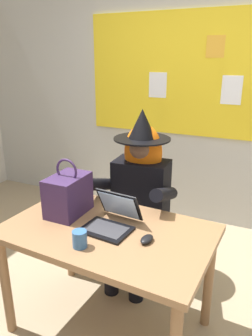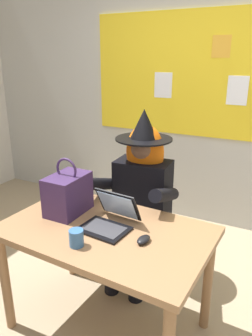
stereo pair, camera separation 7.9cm
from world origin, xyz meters
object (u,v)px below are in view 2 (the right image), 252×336
Objects in this scene: laptop at (109,219)px; person_costumed at (140,187)px; coffee_mug at (76,238)px; computer_mouse at (144,240)px; desk_main at (106,243)px; handbag at (68,194)px; chair_at_desk at (145,212)px.

person_costumed is at bearing 101.67° from laptop.
laptop is 0.27m from coffee_mug.
coffee_mug reaches higher than computer_mouse.
desk_main is 3.39× the size of handbag.
computer_mouse is 0.62m from handbag.
desk_main is 1.43× the size of chair_at_desk.
desk_main is at bearing -98.76° from laptop.
coffee_mug is (0.02, -0.86, 0.02)m from person_costumed.
desk_main is 0.29m from computer_mouse.
person_costumed is at bearing 63.96° from handbag.
person_costumed is at bearing 95.45° from desk_main.
computer_mouse is at bearing 23.11° from person_costumed.
computer_mouse is (0.33, -0.66, -0.01)m from person_costumed.
computer_mouse is 0.37m from coffee_mug.
person_costumed reaches higher than computer_mouse.
desk_main is at bearing 2.09° from person_costumed.
chair_at_desk is 0.81m from handbag.
person_costumed reaches higher than laptop.
desk_main is 12.31× the size of computer_mouse.
handbag reaches higher than chair_at_desk.
laptop is 0.35m from handbag.
desk_main is 3.83× the size of laptop.
handbag reaches higher than computer_mouse.
person_costumed is 0.59m from laptop.
chair_at_desk is at bearing 95.35° from desk_main.
coffee_mug is at bearing -3.32° from chair_at_desk.
person_costumed is 0.86m from coffee_mug.
person_costumed reaches higher than coffee_mug.
computer_mouse reaches higher than desk_main.
laptop is at bearing 171.55° from computer_mouse.
coffee_mug reaches higher than desk_main.
chair_at_desk is at bearing -178.48° from person_costumed.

